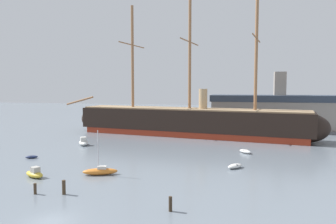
# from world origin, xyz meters

# --- Properties ---
(ground_plane) EXTENTS (400.00, 400.00, 0.00)m
(ground_plane) POSITION_xyz_m (0.00, 0.00, 0.00)
(ground_plane) COLOR slate
(tall_ship) EXTENTS (71.86, 19.63, 34.73)m
(tall_ship) POSITION_xyz_m (4.70, 55.81, 3.78)
(tall_ship) COLOR maroon
(tall_ship) RESTS_ON ground
(motorboat_foreground_left) EXTENTS (3.90, 2.93, 1.51)m
(motorboat_foreground_left) POSITION_xyz_m (-10.82, 12.91, 0.53)
(motorboat_foreground_left) COLOR gold
(motorboat_foreground_left) RESTS_ON ground
(sailboat_near_centre) EXTENTS (5.22, 3.11, 6.52)m
(sailboat_near_centre) POSITION_xyz_m (-2.31, 16.11, 0.55)
(sailboat_near_centre) COLOR orange
(sailboat_near_centre) RESTS_ON ground
(dinghy_mid_left) EXTENTS (2.30, 1.64, 0.50)m
(dinghy_mid_left) POSITION_xyz_m (-18.84, 23.51, 0.25)
(dinghy_mid_left) COLOR #1E284C
(dinghy_mid_left) RESTS_ON ground
(dinghy_mid_right) EXTENTS (2.86, 3.09, 0.70)m
(dinghy_mid_right) POSITION_xyz_m (16.71, 24.11, 0.35)
(dinghy_mid_right) COLOR silver
(dinghy_mid_right) RESTS_ON ground
(motorboat_alongside_bow) EXTENTS (3.89, 4.67, 1.84)m
(motorboat_alongside_bow) POSITION_xyz_m (-15.89, 37.40, 0.65)
(motorboat_alongside_bow) COLOR silver
(motorboat_alongside_bow) RESTS_ON ground
(dinghy_alongside_stern) EXTENTS (2.82, 3.04, 0.68)m
(dinghy_alongside_stern) POSITION_xyz_m (18.51, 36.34, 0.35)
(dinghy_alongside_stern) COLOR silver
(dinghy_alongside_stern) RESTS_ON ground
(motorboat_far_right) EXTENTS (2.86, 3.11, 1.26)m
(motorboat_far_right) POSITION_xyz_m (32.36, 53.49, 0.44)
(motorboat_far_right) COLOR gray
(motorboat_far_right) RESTS_ON ground
(motorboat_distant_centre) EXTENTS (2.13, 3.19, 1.24)m
(motorboat_distant_centre) POSITION_xyz_m (2.12, 66.51, 0.43)
(motorboat_distant_centre) COLOR gold
(motorboat_distant_centre) RESTS_ON ground
(mooring_piling_nearest) EXTENTS (0.42, 0.42, 1.72)m
(mooring_piling_nearest) POSITION_xyz_m (-2.93, 7.23, 0.86)
(mooring_piling_nearest) COLOR #423323
(mooring_piling_nearest) RESTS_ON ground
(mooring_piling_left_pair) EXTENTS (0.37, 0.37, 1.54)m
(mooring_piling_left_pair) POSITION_xyz_m (10.47, 4.87, 0.77)
(mooring_piling_left_pair) COLOR #382B1E
(mooring_piling_left_pair) RESTS_ON ground
(mooring_piling_right_pair) EXTENTS (0.35, 0.35, 1.30)m
(mooring_piling_right_pair) POSITION_xyz_m (-6.34, 6.61, 0.65)
(mooring_piling_right_pair) COLOR #423323
(mooring_piling_right_pair) RESTS_ON ground
(dockside_warehouse_right) EXTENTS (53.48, 12.10, 17.02)m
(dockside_warehouse_right) POSITION_xyz_m (33.69, 71.18, 5.18)
(dockside_warehouse_right) COLOR #565659
(dockside_warehouse_right) RESTS_ON ground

